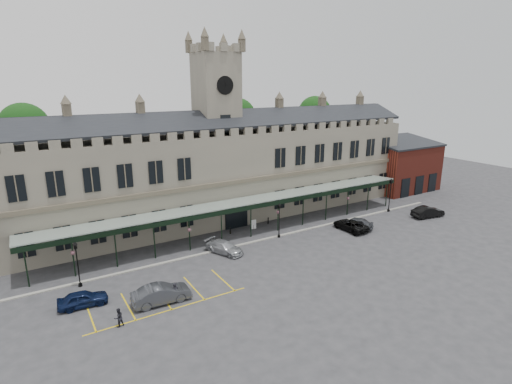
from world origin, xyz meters
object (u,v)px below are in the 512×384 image
car_right_b (428,212)px  person_a (176,292)px  station_building (218,172)px  car_taxi (224,247)px  lamp_post_right (390,192)px  car_left_b (161,294)px  car_van (350,225)px  sign_board (253,224)px  car_right_a (355,223)px  car_left_a (83,299)px  lamp_post_mid (279,217)px  clock_tower (217,123)px  person_b (119,318)px  traffic_cone (366,228)px  lamp_post_left (77,260)px

car_right_b → person_a: person_a is taller
station_building → car_taxi: (-5.00, -11.33, -5.80)m
lamp_post_right → car_left_b: 37.42m
car_van → person_a: person_a is taller
car_van → car_right_b: (12.93, -1.92, 0.11)m
sign_board → car_taxi: car_taxi is taller
car_left_b → car_right_a: size_ratio=1.12×
lamp_post_right → station_building: bearing=154.4°
car_left_a → car_taxi: 15.62m
car_taxi → car_van: 17.20m
lamp_post_mid → car_taxi: lamp_post_mid is taller
clock_tower → car_left_a: clock_tower is taller
lamp_post_right → clock_tower: bearing=154.3°
lamp_post_mid → car_right_b: 22.72m
lamp_post_right → person_a: lamp_post_right is taller
clock_tower → person_b: clock_tower is taller
sign_board → car_taxi: 8.22m
lamp_post_mid → traffic_cone: size_ratio=6.37×
station_building → car_left_a: (-20.21, -14.89, -5.78)m
lamp_post_left → car_right_b: size_ratio=0.94×
lamp_post_right → person_b: (-40.65, -8.77, -2.21)m
car_left_a → car_left_b: 6.57m
lamp_post_left → clock_tower: bearing=29.3°
traffic_cone → car_van: (-1.54, 1.18, 0.34)m
lamp_post_right → car_left_a: lamp_post_right is taller
car_left_a → person_b: (1.91, -4.57, 0.09)m
lamp_post_mid → traffic_cone: bearing=-19.9°
lamp_post_mid → car_right_b: bearing=-11.8°
car_taxi → person_a: size_ratio=2.71×
lamp_post_mid → sign_board: (-1.16, 4.13, -2.01)m
station_building → car_taxi: bearing=-113.8°
clock_tower → car_right_b: 31.84m
car_left_a → person_b: 4.96m
station_building → traffic_cone: station_building is taller
car_right_a → person_b: (-31.30, -6.13, 0.01)m
traffic_cone → car_left_b: 28.13m
station_building → traffic_cone: 20.86m
traffic_cone → car_taxi: 18.90m
car_left_a → person_b: bearing=-152.5°
car_van → station_building: bearing=-49.4°
lamp_post_left → car_van: (31.99, -2.29, -1.98)m
station_building → car_van: size_ratio=12.33×
car_van → car_right_a: (0.93, 0.06, 0.08)m
clock_tower → car_van: bearing=-48.2°
lamp_post_mid → car_left_a: 23.51m
traffic_cone → car_van: 1.97m
traffic_cone → car_taxi: car_taxi is taller
lamp_post_right → car_left_a: bearing=-174.4°
person_a → car_van: bearing=-5.1°
clock_tower → sign_board: (1.67, -6.62, -12.51)m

